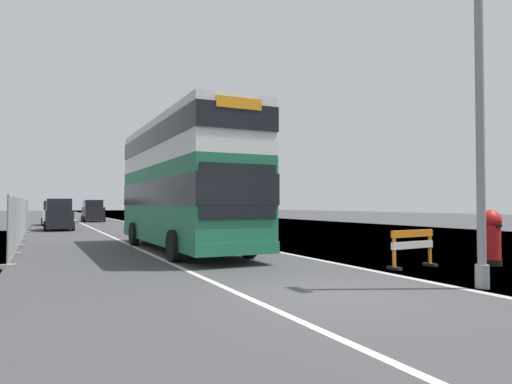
{
  "coord_description": "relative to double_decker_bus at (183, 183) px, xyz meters",
  "views": [
    {
      "loc": [
        -5.12,
        -7.46,
        1.78
      ],
      "look_at": [
        1.45,
        6.41,
        2.2
      ],
      "focal_mm": 32.12,
      "sensor_mm": 36.0,
      "label": 1
    }
  ],
  "objects": [
    {
      "name": "ground",
      "position": [
        0.71,
        -9.71,
        -2.68
      ],
      "size": [
        140.0,
        280.0,
        0.1
      ],
      "color": "#424244"
    },
    {
      "name": "double_decker_bus",
      "position": [
        0.0,
        0.0,
        0.0
      ],
      "size": [
        2.9,
        11.02,
        4.95
      ],
      "color": "#1E6B47",
      "rests_on": "ground"
    },
    {
      "name": "red_pillar_postbox",
      "position": [
        6.94,
        -8.08,
        -1.74
      ],
      "size": [
        0.64,
        0.64,
        1.63
      ],
      "color": "black",
      "rests_on": "ground"
    },
    {
      "name": "car_oncoming_near",
      "position": [
        -3.81,
        17.3,
        -1.62
      ],
      "size": [
        1.91,
        4.2,
        2.18
      ],
      "color": "black",
      "rests_on": "ground"
    },
    {
      "name": "car_receding_far",
      "position": [
        0.01,
        33.09,
        -1.58
      ],
      "size": [
        2.09,
        4.57,
        2.25
      ],
      "color": "black",
      "rests_on": "ground"
    },
    {
      "name": "lamppost_foreground",
      "position": [
        3.49,
        -10.53,
        1.15
      ],
      "size": [
        0.29,
        0.7,
        8.02
      ],
      "color": "gray",
      "rests_on": "ground"
    },
    {
      "name": "car_receding_mid",
      "position": [
        -3.86,
        26.33,
        -1.66
      ],
      "size": [
        2.07,
        4.19,
        2.09
      ],
      "color": "silver",
      "rests_on": "ground"
    },
    {
      "name": "construction_site_fence",
      "position": [
        -5.82,
        9.07,
        -1.64
      ],
      "size": [
        0.44,
        24.0,
        2.06
      ],
      "color": "#A8AAAD",
      "rests_on": "ground"
    },
    {
      "name": "roadworks_barrier",
      "position": [
        4.47,
        -7.52,
        -1.98
      ],
      "size": [
        1.66,
        0.6,
        1.06
      ],
      "color": "orange",
      "rests_on": "ground"
    }
  ]
}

